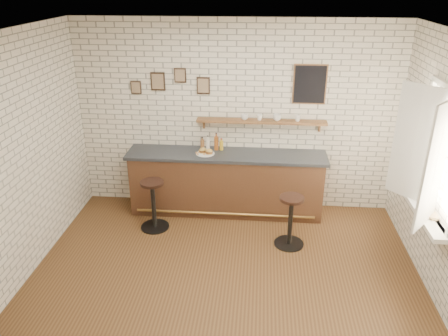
{
  "coord_description": "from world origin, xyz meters",
  "views": [
    {
      "loc": [
        0.38,
        -4.55,
        3.55
      ],
      "look_at": [
        -0.09,
        0.9,
        1.12
      ],
      "focal_mm": 35.0,
      "sensor_mm": 36.0,
      "label": 1
    }
  ],
  "objects_px": {
    "bar_counter": "(226,183)",
    "bitters_bottle_brown": "(202,144)",
    "sandwich_plate": "(205,154)",
    "bar_stool_right": "(290,219)",
    "shelf_cup_a": "(245,117)",
    "shelf_cup_d": "(298,118)",
    "bitters_bottle_amber": "(216,143)",
    "book_lower": "(426,215)",
    "bar_stool_left": "(153,203)",
    "book_upper": "(426,213)",
    "condiment_bottle_yellow": "(221,145)",
    "shelf_cup_c": "(277,117)",
    "bitters_bottle_white": "(208,144)",
    "shelf_cup_b": "(259,117)",
    "ciabatta_sandwich": "(206,151)"
  },
  "relations": [
    {
      "from": "bar_counter",
      "to": "shelf_cup_d",
      "type": "xyz_separation_m",
      "value": [
        1.07,
        0.2,
        1.04
      ]
    },
    {
      "from": "bitters_bottle_white",
      "to": "bar_counter",
      "type": "bearing_deg",
      "value": -25.3
    },
    {
      "from": "bitters_bottle_amber",
      "to": "bar_stool_left",
      "type": "xyz_separation_m",
      "value": [
        -0.87,
        -0.76,
        -0.71
      ]
    },
    {
      "from": "bitters_bottle_brown",
      "to": "book_lower",
      "type": "relative_size",
      "value": 0.86
    },
    {
      "from": "ciabatta_sandwich",
      "to": "bar_stool_left",
      "type": "distance_m",
      "value": 1.13
    },
    {
      "from": "bitters_bottle_amber",
      "to": "shelf_cup_c",
      "type": "bearing_deg",
      "value": 3.52
    },
    {
      "from": "sandwich_plate",
      "to": "shelf_cup_a",
      "type": "xyz_separation_m",
      "value": [
        0.59,
        0.25,
        0.53
      ]
    },
    {
      "from": "shelf_cup_c",
      "to": "bitters_bottle_white",
      "type": "bearing_deg",
      "value": 106.94
    },
    {
      "from": "ciabatta_sandwich",
      "to": "book_lower",
      "type": "relative_size",
      "value": 1.0
    },
    {
      "from": "bar_counter",
      "to": "shelf_cup_d",
      "type": "relative_size",
      "value": 33.19
    },
    {
      "from": "bitters_bottle_brown",
      "to": "bar_counter",
      "type": "bearing_deg",
      "value": -20.14
    },
    {
      "from": "bar_stool_right",
      "to": "book_upper",
      "type": "relative_size",
      "value": 3.8
    },
    {
      "from": "bar_counter",
      "to": "book_upper",
      "type": "bearing_deg",
      "value": -31.76
    },
    {
      "from": "ciabatta_sandwich",
      "to": "shelf_cup_d",
      "type": "distance_m",
      "value": 1.49
    },
    {
      "from": "bitters_bottle_white",
      "to": "shelf_cup_c",
      "type": "relative_size",
      "value": 1.81
    },
    {
      "from": "bar_stool_left",
      "to": "bar_stool_right",
      "type": "height_order",
      "value": "bar_stool_left"
    },
    {
      "from": "bar_stool_right",
      "to": "book_lower",
      "type": "distance_m",
      "value": 1.75
    },
    {
      "from": "bar_stool_left",
      "to": "shelf_cup_d",
      "type": "xyz_separation_m",
      "value": [
        2.12,
        0.81,
        1.13
      ]
    },
    {
      "from": "shelf_cup_a",
      "to": "book_lower",
      "type": "bearing_deg",
      "value": -71.52
    },
    {
      "from": "sandwich_plate",
      "to": "ciabatta_sandwich",
      "type": "distance_m",
      "value": 0.04
    },
    {
      "from": "sandwich_plate",
      "to": "bitters_bottle_brown",
      "type": "relative_size",
      "value": 1.36
    },
    {
      "from": "bitters_bottle_amber",
      "to": "shelf_cup_a",
      "type": "height_order",
      "value": "shelf_cup_a"
    },
    {
      "from": "book_upper",
      "to": "bar_stool_right",
      "type": "bearing_deg",
      "value": 175.12
    },
    {
      "from": "ciabatta_sandwich",
      "to": "book_lower",
      "type": "bearing_deg",
      "value": -28.48
    },
    {
      "from": "bar_counter",
      "to": "bitters_bottle_white",
      "type": "relative_size",
      "value": 13.47
    },
    {
      "from": "condiment_bottle_yellow",
      "to": "shelf_cup_c",
      "type": "bearing_deg",
      "value": 3.85
    },
    {
      "from": "bar_stool_left",
      "to": "book_upper",
      "type": "height_order",
      "value": "book_upper"
    },
    {
      "from": "bitters_bottle_white",
      "to": "bar_stool_left",
      "type": "relative_size",
      "value": 0.3
    },
    {
      "from": "bar_counter",
      "to": "book_upper",
      "type": "relative_size",
      "value": 15.44
    },
    {
      "from": "bitters_bottle_white",
      "to": "condiment_bottle_yellow",
      "type": "xyz_separation_m",
      "value": [
        0.21,
        0.0,
        -0.01
      ]
    },
    {
      "from": "shelf_cup_d",
      "to": "book_upper",
      "type": "relative_size",
      "value": 0.47
    },
    {
      "from": "ciabatta_sandwich",
      "to": "bar_stool_right",
      "type": "distance_m",
      "value": 1.68
    },
    {
      "from": "shelf_cup_b",
      "to": "shelf_cup_c",
      "type": "bearing_deg",
      "value": -71.71
    },
    {
      "from": "bitters_bottle_white",
      "to": "book_upper",
      "type": "xyz_separation_m",
      "value": [
        2.81,
        -1.69,
        -0.14
      ]
    },
    {
      "from": "shelf_cup_c",
      "to": "shelf_cup_a",
      "type": "bearing_deg",
      "value": 103.86
    },
    {
      "from": "bar_stool_right",
      "to": "shelf_cup_b",
      "type": "distance_m",
      "value": 1.65
    },
    {
      "from": "sandwich_plate",
      "to": "shelf_cup_b",
      "type": "bearing_deg",
      "value": 16.9
    },
    {
      "from": "ciabatta_sandwich",
      "to": "shelf_cup_a",
      "type": "height_order",
      "value": "shelf_cup_a"
    },
    {
      "from": "bitters_bottle_brown",
      "to": "shelf_cup_a",
      "type": "distance_m",
      "value": 0.8
    },
    {
      "from": "bar_counter",
      "to": "bitters_bottle_brown",
      "type": "height_order",
      "value": "bitters_bottle_brown"
    },
    {
      "from": "shelf_cup_b",
      "to": "bitters_bottle_brown",
      "type": "bearing_deg",
      "value": 111.99
    },
    {
      "from": "sandwich_plate",
      "to": "shelf_cup_d",
      "type": "xyz_separation_m",
      "value": [
        1.4,
        0.25,
        0.53
      ]
    },
    {
      "from": "bar_stool_right",
      "to": "shelf_cup_a",
      "type": "xyz_separation_m",
      "value": [
        -0.71,
        1.1,
        1.13
      ]
    },
    {
      "from": "sandwich_plate",
      "to": "bitters_bottle_white",
      "type": "distance_m",
      "value": 0.21
    },
    {
      "from": "ciabatta_sandwich",
      "to": "bitters_bottle_brown",
      "type": "height_order",
      "value": "bitters_bottle_brown"
    },
    {
      "from": "bitters_bottle_white",
      "to": "condiment_bottle_yellow",
      "type": "height_order",
      "value": "bitters_bottle_white"
    },
    {
      "from": "bar_stool_right",
      "to": "shelf_cup_a",
      "type": "distance_m",
      "value": 1.73
    },
    {
      "from": "bar_counter",
      "to": "shelf_cup_b",
      "type": "height_order",
      "value": "shelf_cup_b"
    },
    {
      "from": "condiment_bottle_yellow",
      "to": "sandwich_plate",
      "type": "bearing_deg",
      "value": -140.77
    },
    {
      "from": "bitters_bottle_amber",
      "to": "book_lower",
      "type": "distance_m",
      "value": 3.18
    }
  ]
}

